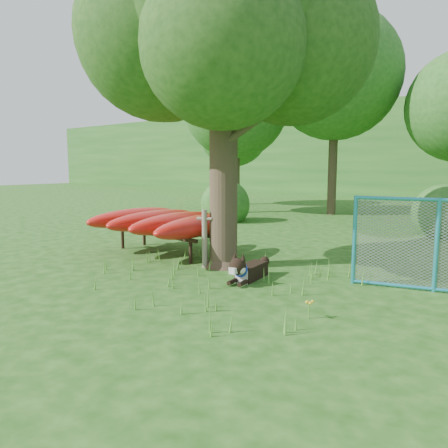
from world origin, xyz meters
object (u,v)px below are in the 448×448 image
Objects in this scene: oak_tree at (222,27)px; fence_section at (437,245)px; husky_dog at (247,270)px; kayak_rack at (165,221)px.

fence_section is at bearing 11.50° from oak_tree.
oak_tree is 4.64m from husky_dog.
fence_section is (2.74, 1.41, 0.57)m from husky_dog.
husky_dog is at bearing -168.82° from fence_section.
fence_section reaches higher than kayak_rack.
oak_tree reaches higher than kayak_rack.
fence_section reaches higher than husky_dog.
oak_tree reaches higher than fence_section.
husky_dog is 3.13m from fence_section.
kayak_rack is 2.45× the size of husky_dog.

